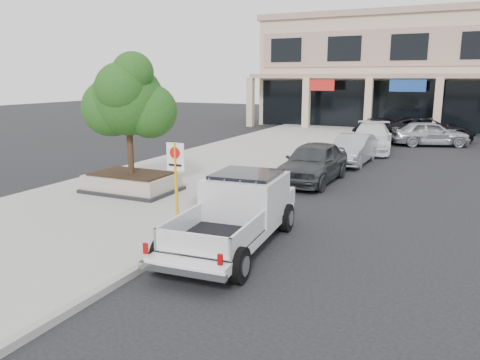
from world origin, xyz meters
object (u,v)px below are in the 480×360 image
object	(u,v)px
planter	(132,182)
planter_tree	(134,100)
pickup_truck	(232,214)
curb_car_a	(313,162)
curb_car_b	(353,149)
curb_car_c	(371,138)
lot_car_a	(430,133)
curb_car_d	(376,129)
no_parking_sign	(176,172)
lot_car_d	(427,129)

from	to	relation	value
planter	planter_tree	world-z (taller)	planter_tree
pickup_truck	curb_car_a	bearing A→B (deg)	88.46
curb_car_b	planter_tree	bearing A→B (deg)	-118.00
pickup_truck	curb_car_c	world-z (taller)	pickup_truck
lot_car_a	curb_car_d	bearing A→B (deg)	46.93
curb_car_c	curb_car_d	bearing A→B (deg)	89.36
curb_car_d	lot_car_a	world-z (taller)	lot_car_a
planter	curb_car_a	world-z (taller)	curb_car_a
no_parking_sign	lot_car_d	size ratio (longest dim) A/B	0.39
no_parking_sign	curb_car_b	world-z (taller)	no_parking_sign
planter_tree	no_parking_sign	distance (m)	4.75
no_parking_sign	curb_car_b	xyz separation A→B (m)	(2.30, 12.33, -0.91)
curb_car_d	curb_car_a	bearing A→B (deg)	-88.54
curb_car_c	lot_car_d	distance (m)	6.50
lot_car_d	pickup_truck	bearing A→B (deg)	159.50
pickup_truck	lot_car_a	world-z (taller)	pickup_truck
no_parking_sign	curb_car_c	size ratio (longest dim) A/B	0.42
curb_car_b	lot_car_a	size ratio (longest dim) A/B	0.95
curb_car_d	lot_car_d	xyz separation A→B (m)	(3.21, 0.55, 0.08)
no_parking_sign	curb_car_c	distance (m)	16.96
planter_tree	lot_car_a	xyz separation A→B (m)	(8.80, 17.89, -2.63)
planter_tree	curb_car_b	bearing A→B (deg)	59.07
curb_car_c	lot_car_a	size ratio (longest dim) A/B	1.20
curb_car_a	curb_car_b	xyz separation A→B (m)	(0.59, 4.82, -0.10)
planter_tree	lot_car_d	xyz separation A→B (m)	(8.50, 19.95, -2.60)
lot_car_a	pickup_truck	bearing A→B (deg)	151.42
planter	pickup_truck	xyz separation A→B (m)	(5.64, -3.30, 0.40)
curb_car_c	planter_tree	bearing A→B (deg)	-119.43
curb_car_b	curb_car_d	xyz separation A→B (m)	(-0.44, 9.81, 0.02)
pickup_truck	lot_car_d	distance (m)	23.60
pickup_truck	curb_car_d	size ratio (longest dim) A/B	1.05
planter	pickup_truck	world-z (taller)	pickup_truck
planter	no_parking_sign	xyz separation A→B (m)	(3.58, -2.60, 1.16)
planter	lot_car_d	bearing A→B (deg)	66.74
planter_tree	curb_car_c	world-z (taller)	planter_tree
no_parking_sign	planter_tree	bearing A→B (deg)	141.37
planter	no_parking_sign	world-z (taller)	no_parking_sign
curb_car_b	lot_car_a	xyz separation A→B (m)	(3.05, 8.31, 0.07)
curb_car_c	no_parking_sign	bearing A→B (deg)	-104.94
curb_car_a	curb_car_b	bearing A→B (deg)	85.13
no_parking_sign	curb_car_a	world-z (taller)	no_parking_sign
planter	planter_tree	distance (m)	2.95
pickup_truck	curb_car_a	size ratio (longest dim) A/B	1.16
planter	no_parking_sign	size ratio (longest dim) A/B	1.39
planter_tree	lot_car_d	distance (m)	21.84
curb_car_c	lot_car_d	size ratio (longest dim) A/B	0.94
curb_car_c	curb_car_d	xyz separation A→B (m)	(-0.57, 5.38, -0.06)
planter_tree	lot_car_d	bearing A→B (deg)	66.91
planter	pickup_truck	size ratio (longest dim) A/B	0.58
planter	lot_car_d	distance (m)	21.88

